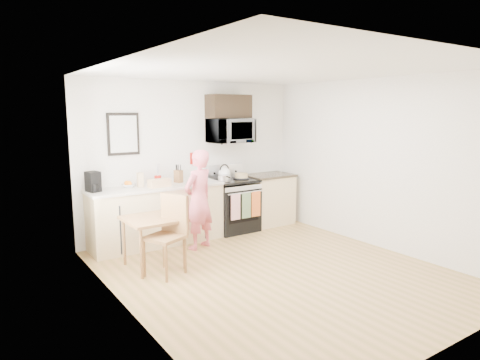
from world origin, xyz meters
TOP-DOWN VIEW (x-y plane):
  - floor at (0.00, 0.00)m, footprint 4.60×4.60m
  - back_wall at (0.00, 2.30)m, footprint 4.00×0.04m
  - front_wall at (0.00, -2.30)m, footprint 4.00×0.04m
  - left_wall at (-2.00, 0.00)m, footprint 0.04×4.60m
  - right_wall at (2.00, 0.00)m, footprint 0.04×4.60m
  - ceiling at (0.00, 0.00)m, footprint 4.00×4.60m
  - window at (-1.96, 0.80)m, footprint 0.06×1.40m
  - cabinet_left at (-0.80, 2.00)m, footprint 2.10×0.60m
  - countertop_left at (-0.80, 2.00)m, footprint 2.14×0.64m
  - cabinet_right at (1.43, 2.00)m, footprint 0.84×0.60m
  - countertop_right at (1.43, 2.00)m, footprint 0.88×0.64m
  - range at (0.63, 1.98)m, footprint 0.76×0.70m
  - microwave at (0.63, 2.08)m, footprint 0.76×0.51m
  - upper_cabinet at (0.63, 2.12)m, footprint 0.76×0.35m
  - wall_art at (-1.20, 2.28)m, footprint 0.50×0.04m
  - wall_trivet at (0.05, 2.28)m, footprint 0.20×0.02m
  - person at (-0.35, 1.45)m, footprint 0.65×0.54m
  - dining_table at (-1.25, 1.08)m, footprint 0.73×0.73m
  - chair at (-1.12, 0.78)m, footprint 0.61×0.58m
  - knife_block at (-0.36, 2.11)m, footprint 0.13×0.15m
  - utensil_crock at (-0.71, 2.14)m, footprint 0.11×0.11m
  - fruit_bowl at (-1.20, 2.12)m, footprint 0.29×0.29m
  - milk_carton at (-1.04, 2.05)m, footprint 0.09×0.09m
  - coffee_maker at (-1.75, 2.06)m, footprint 0.20×0.26m
  - bread_bag at (-0.79, 1.89)m, footprint 0.35×0.18m
  - cake at (0.78, 1.95)m, footprint 0.28×0.28m
  - kettle at (0.49, 2.05)m, footprint 0.21×0.21m
  - pot at (0.38, 1.88)m, footprint 0.21×0.36m

SIDE VIEW (x-z plane):
  - floor at x=0.00m, z-range 0.00..0.00m
  - range at x=0.63m, z-range -0.14..1.02m
  - cabinet_left at x=-0.80m, z-range 0.00..0.90m
  - cabinet_right at x=1.43m, z-range 0.00..0.90m
  - dining_table at x=-1.25m, z-range 0.26..0.95m
  - chair at x=-1.12m, z-range 0.15..1.18m
  - person at x=-0.35m, z-range 0.00..1.53m
  - countertop_left at x=-0.80m, z-range 0.90..0.94m
  - countertop_right at x=1.43m, z-range 0.90..0.94m
  - cake at x=0.78m, z-range 0.92..1.02m
  - pot at x=0.38m, z-range 0.93..1.03m
  - fruit_bowl at x=-1.20m, z-range 0.93..1.03m
  - bread_bag at x=-0.79m, z-range 0.94..1.06m
  - kettle at x=0.49m, z-range 0.91..1.17m
  - knife_block at x=-0.36m, z-range 0.94..1.14m
  - milk_carton at x=-1.04m, z-range 0.94..1.16m
  - utensil_crock at x=-0.71m, z-range 0.91..1.24m
  - coffee_maker at x=-1.75m, z-range 0.93..1.23m
  - back_wall at x=0.00m, z-range 0.00..2.60m
  - front_wall at x=0.00m, z-range 0.00..2.60m
  - left_wall at x=-2.00m, z-range 0.00..2.60m
  - right_wall at x=2.00m, z-range 0.00..2.60m
  - wall_trivet at x=0.05m, z-range 1.20..1.40m
  - window at x=-1.96m, z-range 0.80..2.30m
  - wall_art at x=-1.20m, z-range 1.43..2.08m
  - microwave at x=0.63m, z-range 1.55..1.97m
  - upper_cabinet at x=0.63m, z-range 1.98..2.38m
  - ceiling at x=0.00m, z-range 2.58..2.62m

